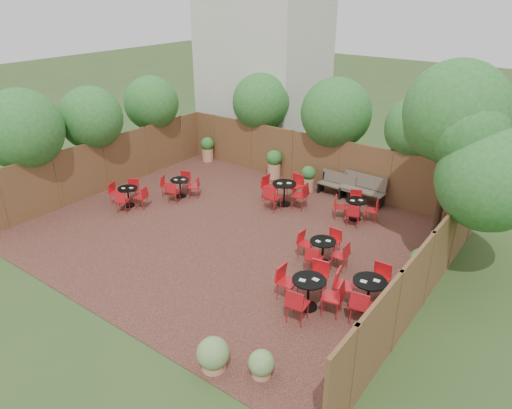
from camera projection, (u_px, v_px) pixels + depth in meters
The scene contains 13 objects.
ground at pixel (231, 234), 14.81m from camera, with size 80.00×80.00×0.00m, color #354F23.
courtyard_paving at pixel (231, 234), 14.81m from camera, with size 12.00×10.00×0.02m, color #311814.
fence_back at pixel (314, 160), 18.03m from camera, with size 12.00×0.08×2.00m, color brown.
fence_left at pixel (106, 165), 17.62m from camera, with size 0.08×10.00×2.00m, color brown.
fence_right at pixel (428, 269), 11.16m from camera, with size 0.08×10.00×2.00m, color brown.
neighbour_building at pixel (264, 60), 21.37m from camera, with size 5.00×4.00×8.00m, color beige.
overhang_foliage at pixel (242, 123), 16.31m from camera, with size 15.94×10.75×2.68m.
courtyard_tree at pixel (455, 119), 12.13m from camera, with size 2.83×2.74×5.46m.
park_bench_left at pixel (337, 184), 17.32m from camera, with size 1.40×0.50×0.85m.
park_bench_right at pixel (363, 188), 16.75m from camera, with size 1.65×0.58×1.01m.
bistro_tables at pixel (280, 228), 14.19m from camera, with size 10.72×6.57×0.95m.
planters at pixel (287, 180), 17.28m from camera, with size 11.33×4.65×1.14m.
low_shrubs at pixel (280, 343), 9.85m from camera, with size 2.99×4.36×0.72m.
Camera 1 is at (8.35, -10.02, 7.12)m, focal length 33.21 mm.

